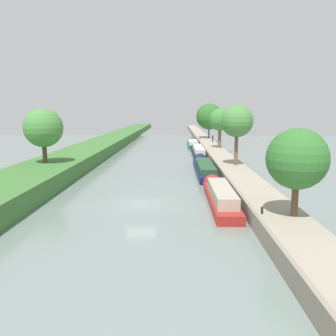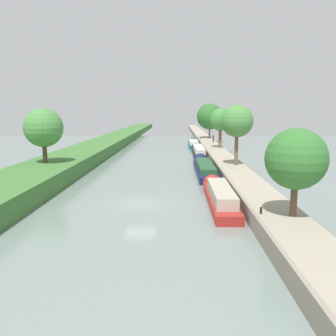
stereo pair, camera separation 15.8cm
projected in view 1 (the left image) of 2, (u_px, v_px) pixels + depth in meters
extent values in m
plane|color=slate|center=(141.00, 204.00, 29.41)|extent=(160.00, 160.00, 0.00)
cube|color=#3D7033|center=(3.00, 193.00, 29.52)|extent=(6.82, 260.00, 1.81)
cube|color=#9E937F|center=(259.00, 198.00, 29.10)|extent=(3.24, 260.00, 1.15)
cube|color=gray|center=(238.00, 198.00, 29.14)|extent=(0.25, 260.00, 1.20)
cube|color=maroon|center=(221.00, 200.00, 29.24)|extent=(1.95, 11.47, 0.72)
cube|color=#B2A893|center=(222.00, 192.00, 28.54)|extent=(1.60, 8.03, 0.90)
cone|color=maroon|center=(213.00, 184.00, 35.47)|extent=(1.85, 1.17, 1.85)
cube|color=#141E42|center=(205.00, 170.00, 44.00)|extent=(2.19, 14.68, 0.75)
cube|color=#234C2D|center=(205.00, 165.00, 43.16)|extent=(1.80, 10.28, 0.63)
cone|color=#141E42|center=(200.00, 161.00, 51.89)|extent=(2.08, 1.32, 2.08)
cube|color=black|center=(198.00, 153.00, 61.41)|extent=(1.85, 15.60, 0.74)
cube|color=silver|center=(198.00, 149.00, 60.51)|extent=(1.52, 10.92, 0.84)
cone|color=black|center=(195.00, 148.00, 69.65)|extent=(1.76, 1.11, 1.76)
cube|color=#195B60|center=(193.00, 145.00, 75.57)|extent=(2.10, 10.57, 0.72)
cube|color=silver|center=(193.00, 142.00, 74.94)|extent=(1.72, 7.40, 0.64)
cone|color=#195B60|center=(192.00, 143.00, 81.40)|extent=(1.99, 1.26, 1.99)
cylinder|color=brown|center=(295.00, 196.00, 22.05)|extent=(0.42, 0.42, 2.61)
sphere|color=#33702D|center=(297.00, 159.00, 21.66)|extent=(3.81, 3.81, 3.81)
cylinder|color=brown|center=(236.00, 148.00, 42.68)|extent=(0.44, 0.44, 4.26)
sphere|color=#47843D|center=(237.00, 121.00, 42.16)|extent=(3.86, 3.86, 3.86)
cylinder|color=brown|center=(220.00, 137.00, 62.57)|extent=(0.55, 0.55, 3.88)
sphere|color=#3D7F38|center=(220.00, 120.00, 62.08)|extent=(3.95, 3.95, 3.95)
cylinder|color=brown|center=(209.00, 131.00, 84.43)|extent=(0.37, 0.37, 3.43)
sphere|color=#2D6628|center=(209.00, 116.00, 83.88)|extent=(6.18, 6.18, 6.18)
cylinder|color=#4C3828|center=(45.00, 151.00, 39.95)|extent=(0.50, 0.50, 2.80)
sphere|color=#47843D|center=(43.00, 128.00, 39.53)|extent=(4.38, 4.38, 4.38)
cylinder|color=#282D42|center=(213.00, 140.00, 73.05)|extent=(0.26, 0.26, 0.82)
cylinder|color=#333338|center=(213.00, 137.00, 72.94)|extent=(0.34, 0.34, 0.62)
sphere|color=tan|center=(213.00, 135.00, 72.87)|extent=(0.22, 0.22, 0.22)
cylinder|color=black|center=(262.00, 210.00, 22.71)|extent=(0.16, 0.16, 0.45)
cylinder|color=black|center=(200.00, 138.00, 81.45)|extent=(0.16, 0.16, 0.45)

